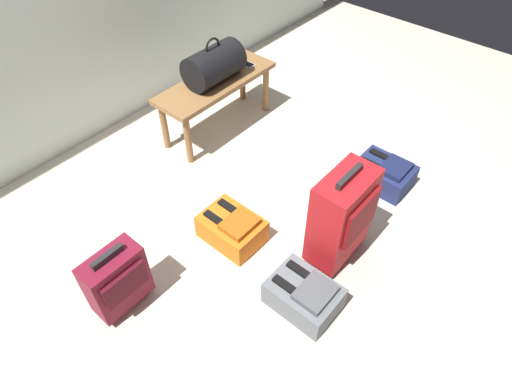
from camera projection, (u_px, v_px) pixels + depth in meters
ground_plane at (259, 214)px, 2.96m from camera, size 6.60×6.60×0.00m
bench at (216, 88)px, 3.36m from camera, size 1.00×0.36×0.44m
duffel_bag_black at (214, 65)px, 3.21m from camera, size 0.44×0.26×0.34m
cell_phone at (246, 64)px, 3.47m from camera, size 0.07×0.14×0.01m
suitcase_upright_red at (342, 216)px, 2.48m from camera, size 0.38×0.24×0.68m
suitcase_small_burgundy at (117, 280)px, 2.32m from camera, size 0.32×0.18×0.46m
backpack_grey at (304, 295)px, 2.42m from camera, size 0.28×0.38×0.21m
backpack_navy at (384, 174)px, 3.09m from camera, size 0.28×0.38×0.21m
backpack_orange at (233, 228)px, 2.75m from camera, size 0.28×0.38×0.21m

